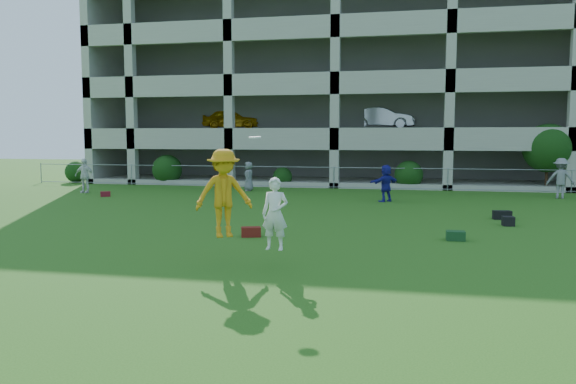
% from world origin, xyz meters
% --- Properties ---
extents(ground, '(100.00, 100.00, 0.00)m').
position_xyz_m(ground, '(0.00, 0.00, 0.00)').
color(ground, '#235114').
rests_on(ground, ground).
extents(bystander_b, '(1.03, 0.45, 1.73)m').
position_xyz_m(bystander_b, '(-12.02, 14.08, 0.87)').
color(bystander_b, silver).
rests_on(bystander_b, ground).
extents(bystander_c, '(0.66, 0.84, 1.52)m').
position_xyz_m(bystander_c, '(-4.18, 16.76, 0.76)').
color(bystander_c, slate).
rests_on(bystander_c, ground).
extents(bystander_d, '(1.40, 1.40, 1.62)m').
position_xyz_m(bystander_d, '(2.99, 13.38, 0.81)').
color(bystander_d, navy).
rests_on(bystander_d, ground).
extents(bystander_f, '(1.30, 0.90, 1.85)m').
position_xyz_m(bystander_f, '(10.80, 16.30, 0.93)').
color(bystander_f, gray).
rests_on(bystander_f, ground).
extents(bag_red_a, '(0.62, 0.46, 0.28)m').
position_xyz_m(bag_red_a, '(-0.46, 3.88, 0.14)').
color(bag_red_a, '#56150E').
rests_on(bag_red_a, ground).
extents(bag_green_c, '(0.50, 0.36, 0.26)m').
position_xyz_m(bag_green_c, '(5.22, 4.51, 0.13)').
color(bag_green_c, '#153918').
rests_on(bag_green_c, ground).
extents(crate_d, '(0.38, 0.38, 0.30)m').
position_xyz_m(crate_d, '(7.08, 7.48, 0.15)').
color(crate_d, black).
rests_on(crate_d, ground).
extents(bag_black_e, '(0.63, 0.37, 0.30)m').
position_xyz_m(bag_black_e, '(7.12, 8.90, 0.15)').
color(bag_black_e, black).
rests_on(bag_black_e, ground).
extents(bag_red_f, '(0.53, 0.47, 0.24)m').
position_xyz_m(bag_red_f, '(-10.09, 12.72, 0.12)').
color(bag_red_f, '#5B0F0F').
rests_on(bag_red_f, ground).
extents(frisbee_contest, '(2.27, 1.28, 2.48)m').
position_xyz_m(frisbee_contest, '(0.02, 0.59, 1.52)').
color(frisbee_contest, orange).
rests_on(frisbee_contest, ground).
extents(parking_garage, '(30.00, 14.00, 12.00)m').
position_xyz_m(parking_garage, '(-0.01, 27.70, 6.01)').
color(parking_garage, '#9E998C').
rests_on(parking_garage, ground).
extents(fence, '(36.06, 0.06, 1.20)m').
position_xyz_m(fence, '(0.00, 19.00, 0.61)').
color(fence, gray).
rests_on(fence, ground).
extents(shrub_row, '(34.38, 2.52, 3.50)m').
position_xyz_m(shrub_row, '(4.59, 19.70, 1.51)').
color(shrub_row, '#163D11').
rests_on(shrub_row, ground).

